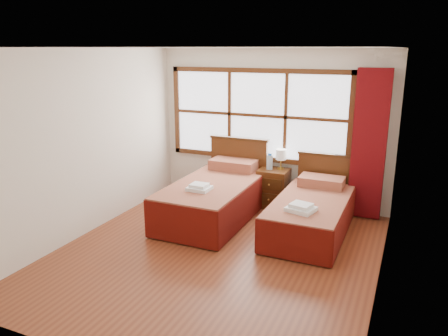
% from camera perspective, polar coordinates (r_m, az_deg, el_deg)
% --- Properties ---
extents(floor, '(4.50, 4.50, 0.00)m').
position_cam_1_polar(floor, '(5.82, -1.03, -11.10)').
color(floor, brown).
rests_on(floor, ground).
extents(ceiling, '(4.50, 4.50, 0.00)m').
position_cam_1_polar(ceiling, '(5.21, -1.17, 15.45)').
color(ceiling, white).
rests_on(ceiling, wall_back).
extents(wall_back, '(4.00, 0.00, 4.00)m').
position_cam_1_polar(wall_back, '(7.42, 6.24, 5.26)').
color(wall_back, silver).
rests_on(wall_back, floor).
extents(wall_left, '(0.00, 4.50, 4.50)m').
position_cam_1_polar(wall_left, '(6.45, -17.48, 3.09)').
color(wall_left, silver).
rests_on(wall_left, floor).
extents(wall_right, '(0.00, 4.50, 4.50)m').
position_cam_1_polar(wall_right, '(4.90, 20.65, -0.93)').
color(wall_right, silver).
rests_on(wall_right, floor).
extents(window, '(3.16, 0.06, 1.56)m').
position_cam_1_polar(window, '(7.43, 4.35, 6.88)').
color(window, white).
rests_on(window, wall_back).
extents(curtain, '(0.50, 0.16, 2.30)m').
position_cam_1_polar(curtain, '(7.00, 18.43, 2.86)').
color(curtain, '#62090D').
rests_on(curtain, wall_back).
extents(bed_left, '(1.14, 2.20, 1.11)m').
position_cam_1_polar(bed_left, '(6.90, -1.04, -3.70)').
color(bed_left, '#381E0B').
rests_on(bed_left, floor).
extents(bed_right, '(1.00, 2.02, 0.97)m').
position_cam_1_polar(bed_right, '(6.47, 11.36, -5.75)').
color(bed_right, '#381E0B').
rests_on(bed_right, floor).
extents(nightstand, '(0.48, 0.48, 0.65)m').
position_cam_1_polar(nightstand, '(7.38, 6.43, -2.63)').
color(nightstand, '#4B2610').
rests_on(nightstand, floor).
extents(towels_left, '(0.32, 0.28, 0.10)m').
position_cam_1_polar(towels_left, '(6.38, -3.25, -2.54)').
color(towels_left, white).
rests_on(towels_left, bed_left).
extents(towels_right, '(0.41, 0.38, 0.10)m').
position_cam_1_polar(towels_right, '(5.86, 10.02, -5.15)').
color(towels_right, white).
rests_on(towels_right, bed_right).
extents(lamp, '(0.17, 0.17, 0.34)m').
position_cam_1_polar(lamp, '(7.28, 7.46, 1.68)').
color(lamp, gold).
rests_on(lamp, nightstand).
extents(bottle_near, '(0.07, 0.07, 0.27)m').
position_cam_1_polar(bottle_near, '(7.27, 5.86, 0.78)').
color(bottle_near, '#A3C2D1').
rests_on(bottle_near, nightstand).
extents(bottle_far, '(0.07, 0.07, 0.27)m').
position_cam_1_polar(bottle_far, '(7.26, 6.11, 0.76)').
color(bottle_far, '#A3C2D1').
rests_on(bottle_far, nightstand).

